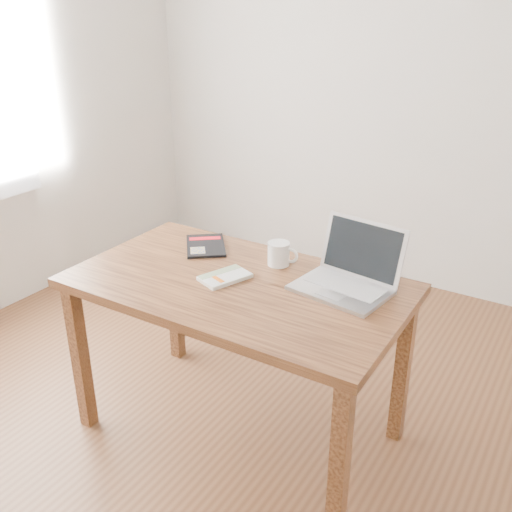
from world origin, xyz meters
The scene contains 6 objects.
room centered at (-0.07, 0.00, 1.36)m, with size 4.04×4.04×2.70m.
desk centered at (-0.11, 0.13, 0.66)m, with size 1.35×0.78×0.75m.
white_guidebook centered at (-0.16, 0.12, 0.76)m, with size 0.18×0.23×0.02m.
black_guidebook centered at (-0.43, 0.34, 0.76)m, with size 0.29×0.31×0.01m.
laptop centered at (0.29, 0.32, 0.80)m, with size 0.39×0.35×0.24m.
coffee_mug centered at (-0.05, 0.35, 0.80)m, with size 0.13×0.09×0.10m.
Camera 1 is at (1.04, -1.56, 1.77)m, focal length 40.00 mm.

